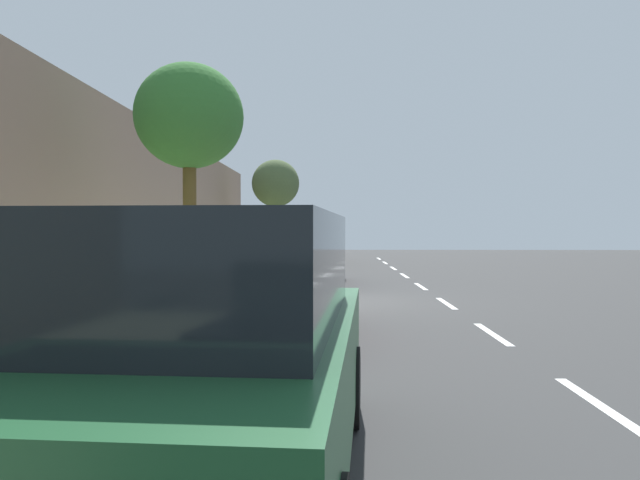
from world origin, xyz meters
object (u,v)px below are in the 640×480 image
object	(u,v)px
parked_sedan_tan_nearest	(319,248)
parked_suv_green_far	(218,349)
bicycle_at_curb	(301,264)
cyclist_with_backpack	(297,246)
street_tree_mid_block	(189,119)
parked_pickup_dark_blue_second	(311,258)
pedestrian_on_phone	(237,246)
parked_sedan_red_mid	(286,294)
street_tree_near_cyclist	(276,185)

from	to	relation	value
parked_sedan_tan_nearest	parked_suv_green_far	distance (m)	28.29
bicycle_at_curb	cyclist_with_backpack	bearing A→B (deg)	-64.46
cyclist_with_backpack	street_tree_mid_block	distance (m)	13.29
parked_pickup_dark_blue_second	pedestrian_on_phone	world-z (taller)	parked_pickup_dark_blue_second
bicycle_at_curb	pedestrian_on_phone	size ratio (longest dim) A/B	0.75
parked_suv_green_far	parked_sedan_red_mid	bearing A→B (deg)	-90.14
parked_sedan_tan_nearest	parked_pickup_dark_blue_second	distance (m)	13.25
parked_suv_green_far	parked_pickup_dark_blue_second	bearing A→B (deg)	-90.54
parked_sedan_red_mid	cyclist_with_backpack	distance (m)	15.03
parked_pickup_dark_blue_second	street_tree_near_cyclist	world-z (taller)	street_tree_near_cyclist
parked_suv_green_far	street_tree_mid_block	xyz separation A→B (m)	(2.17, -8.12, 3.14)
cyclist_with_backpack	parked_suv_green_far	bearing A→B (deg)	91.86
parked_suv_green_far	pedestrian_on_phone	bearing A→B (deg)	-81.15
parked_suv_green_far	pedestrian_on_phone	world-z (taller)	parked_suv_green_far
parked_pickup_dark_blue_second	parked_sedan_red_mid	bearing A→B (deg)	89.20
parked_pickup_dark_blue_second	parked_suv_green_far	distance (m)	15.05
street_tree_near_cyclist	street_tree_mid_block	bearing A→B (deg)	90.00
parked_sedan_red_mid	bicycle_at_curb	world-z (taller)	parked_sedan_red_mid
parked_pickup_dark_blue_second	street_tree_near_cyclist	distance (m)	12.58
parked_sedan_tan_nearest	street_tree_near_cyclist	xyz separation A→B (m)	(2.25, 1.31, 3.37)
cyclist_with_backpack	parked_sedan_tan_nearest	bearing A→B (deg)	-95.99
parked_sedan_tan_nearest	cyclist_with_backpack	world-z (taller)	cyclist_with_backpack
pedestrian_on_phone	parked_sedan_red_mid	bearing A→B (deg)	102.24
parked_suv_green_far	bicycle_at_curb	world-z (taller)	parked_suv_green_far
parked_suv_green_far	street_tree_mid_block	distance (m)	8.97
bicycle_at_curb	street_tree_mid_block	size ratio (longest dim) A/B	0.24
street_tree_near_cyclist	street_tree_mid_block	size ratio (longest dim) A/B	1.03
parked_sedan_tan_nearest	parked_suv_green_far	xyz separation A→B (m)	(0.09, 28.29, 0.27)
parked_sedan_tan_nearest	parked_sedan_red_mid	world-z (taller)	same
cyclist_with_backpack	street_tree_near_cyclist	xyz separation A→B (m)	(1.48, -6.02, 3.04)
parked_sedan_tan_nearest	parked_pickup_dark_blue_second	size ratio (longest dim) A/B	0.82
parked_suv_green_far	bicycle_at_curb	distance (m)	20.52
parked_pickup_dark_blue_second	pedestrian_on_phone	bearing A→B (deg)	-61.13
parked_sedan_tan_nearest	street_tree_mid_block	distance (m)	20.58
parked_sedan_tan_nearest	street_tree_near_cyclist	world-z (taller)	street_tree_near_cyclist
parked_sedan_tan_nearest	cyclist_with_backpack	xyz separation A→B (m)	(0.77, 7.33, 0.33)
parked_pickup_dark_blue_second	pedestrian_on_phone	size ratio (longest dim) A/B	3.23
parked_sedan_red_mid	parked_suv_green_far	distance (m)	5.96
pedestrian_on_phone	parked_suv_green_far	bearing A→B (deg)	98.85
street_tree_mid_block	pedestrian_on_phone	distance (m)	13.60
parked_sedan_red_mid	street_tree_near_cyclist	world-z (taller)	street_tree_near_cyclist
parked_sedan_tan_nearest	parked_suv_green_far	world-z (taller)	parked_suv_green_far
parked_pickup_dark_blue_second	parked_sedan_red_mid	size ratio (longest dim) A/B	1.20
parked_sedan_red_mid	cyclist_with_backpack	xyz separation A→B (m)	(0.70, -15.01, 0.33)
bicycle_at_curb	cyclist_with_backpack	distance (m)	0.87
parked_suv_green_far	parked_sedan_tan_nearest	bearing A→B (deg)	-90.18
parked_sedan_red_mid	parked_pickup_dark_blue_second	bearing A→B (deg)	-90.80
parked_suv_green_far	street_tree_mid_block	bearing A→B (deg)	-75.07
parked_sedan_tan_nearest	pedestrian_on_phone	world-z (taller)	pedestrian_on_phone
parked_pickup_dark_blue_second	bicycle_at_curb	xyz separation A→B (m)	(0.60, -5.46, -0.53)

